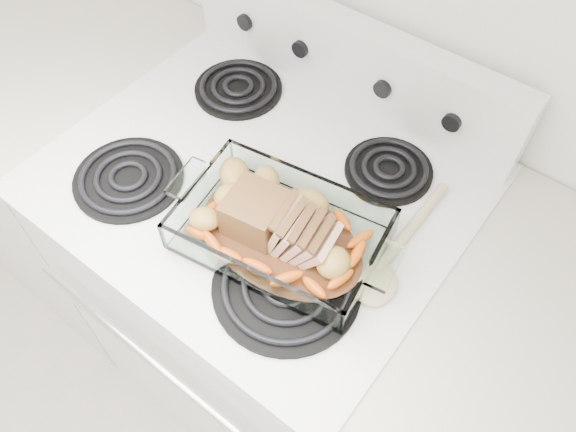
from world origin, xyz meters
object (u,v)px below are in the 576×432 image
Objects in this scene: baking_dish at (281,234)px; pork_roast at (272,219)px; counter_left at (96,173)px; electric_range at (267,289)px.

pork_roast is at bearing 170.80° from baking_dish.
baking_dish is 0.03m from pork_roast.
electric_range is at bearing 0.10° from counter_left.
pork_roast is (0.11, -0.10, 0.51)m from electric_range.
counter_left is 2.74× the size of baking_dish.
pork_roast is at bearing -41.61° from electric_range.
electric_range is at bearing 150.19° from pork_roast.
electric_range is 5.72× the size of pork_roast.
counter_left is at bearing -179.90° from electric_range.
electric_range is 1.20× the size of counter_left.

